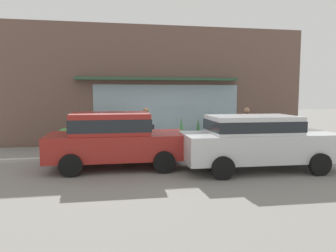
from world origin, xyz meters
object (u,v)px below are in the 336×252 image
potted_plant_trailing_edge (152,140)px  potted_plant_low_front (181,132)px  parked_car_red (115,137)px  potted_plant_corner_tall (64,137)px  potted_plant_window_right (198,132)px  fire_hydrant (127,141)px  pedestrian_with_handbag (146,126)px  potted_plant_by_entrance (252,134)px  pedestrian_passerby (246,125)px  potted_plant_near_hydrant (129,138)px  parked_car_silver (256,139)px

potted_plant_trailing_edge → potted_plant_low_front: potted_plant_low_front is taller
parked_car_red → potted_plant_corner_tall: parked_car_red is taller
potted_plant_window_right → potted_plant_trailing_edge: potted_plant_window_right is taller
potted_plant_trailing_edge → fire_hydrant: bearing=-128.6°
potted_plant_window_right → pedestrian_with_handbag: bearing=-149.4°
potted_plant_by_entrance → pedestrian_with_handbag: bearing=-167.2°
pedestrian_passerby → potted_plant_near_hydrant: bearing=-122.2°
parked_car_red → potted_plant_low_front: bearing=52.5°
potted_plant_trailing_edge → potted_plant_low_front: size_ratio=0.46×
parked_car_red → pedestrian_with_handbag: bearing=64.8°
parked_car_silver → potted_plant_low_front: parked_car_silver is taller
pedestrian_passerby → potted_plant_by_entrance: pedestrian_passerby is taller
parked_car_red → parked_car_silver: (4.12, -1.12, -0.03)m
parked_car_silver → potted_plant_by_entrance: parked_car_silver is taller
potted_plant_near_hydrant → potted_plant_corner_tall: (-2.68, -0.24, 0.16)m
fire_hydrant → parked_car_silver: parked_car_silver is taller
pedestrian_with_handbag → parked_car_silver: pedestrian_with_handbag is taller
parked_car_red → potted_plant_corner_tall: (-1.97, 3.79, -0.47)m
parked_car_red → potted_plant_by_entrance: (6.29, 3.74, -0.53)m
potted_plant_trailing_edge → potted_plant_low_front: (1.28, 0.04, 0.31)m
pedestrian_with_handbag → potted_plant_near_hydrant: size_ratio=2.73×
potted_plant_corner_tall → parked_car_red: bearing=-62.6°
parked_car_silver → potted_plant_window_right: (-0.29, 5.22, -0.37)m
pedestrian_passerby → potted_plant_corner_tall: pedestrian_passerby is taller
potted_plant_low_front → parked_car_red: bearing=-128.7°
parked_car_red → potted_plant_trailing_edge: 4.06m
pedestrian_passerby → potted_plant_low_front: 2.81m
pedestrian_passerby → potted_plant_corner_tall: bearing=-112.7°
parked_car_silver → potted_plant_near_hydrant: bearing=125.2°
potted_plant_trailing_edge → potted_plant_by_entrance: potted_plant_by_entrance is taller
potted_plant_trailing_edge → potted_plant_corner_tall: bearing=177.8°
parked_car_silver → potted_plant_near_hydrant: parked_car_silver is taller
parked_car_red → potted_plant_trailing_edge: size_ratio=7.25×
pedestrian_with_handbag → potted_plant_window_right: 2.98m
pedestrian_passerby → potted_plant_near_hydrant: size_ratio=2.71×
fire_hydrant → parked_car_silver: 4.92m
pedestrian_with_handbag → parked_car_red: bearing=-156.3°
potted_plant_window_right → parked_car_red: bearing=-133.0°
potted_plant_near_hydrant → potted_plant_low_front: 2.27m
parked_car_silver → potted_plant_trailing_edge: (-2.45, 4.77, -0.62)m
potted_plant_trailing_edge → potted_plant_near_hydrant: (-0.95, 0.38, 0.02)m
fire_hydrant → potted_plant_by_entrance: (5.78, 1.54, -0.06)m
potted_plant_corner_tall → potted_plant_near_hydrant: bearing=5.0°
parked_car_red → parked_car_silver: 4.27m
pedestrian_with_handbag → parked_car_silver: bearing=-92.7°
potted_plant_by_entrance → potted_plant_corner_tall: bearing=179.7°
potted_plant_by_entrance → parked_car_silver: bearing=-114.0°
potted_plant_by_entrance → potted_plant_window_right: bearing=171.7°
potted_plant_trailing_edge → parked_car_silver: bearing=-62.8°
potted_plant_corner_tall → potted_plant_by_entrance: bearing=-0.3°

